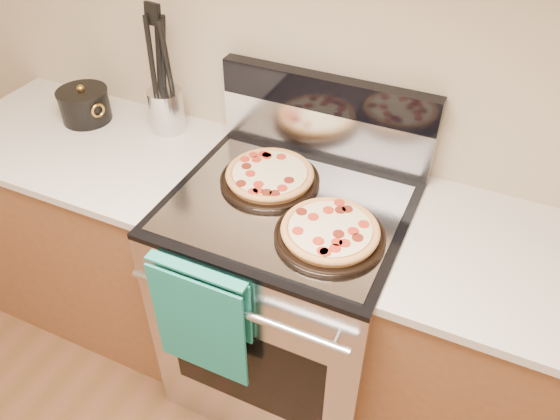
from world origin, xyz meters
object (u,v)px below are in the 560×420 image
at_px(utensil_crock, 167,110).
at_px(pepperoni_pizza_front, 330,232).
at_px(saucepan, 85,106).
at_px(pepperoni_pizza_back, 270,176).
at_px(range_body, 287,300).

bearing_deg(utensil_crock, pepperoni_pizza_front, -23.00).
distance_m(pepperoni_pizza_front, saucepan, 1.15).
bearing_deg(pepperoni_pizza_front, pepperoni_pizza_back, 148.15).
relative_size(range_body, pepperoni_pizza_back, 2.75).
relative_size(range_body, saucepan, 4.76).
bearing_deg(saucepan, range_body, -9.46).
bearing_deg(pepperoni_pizza_back, range_body, -35.05).
bearing_deg(range_body, pepperoni_pizza_back, 144.95).
xyz_separation_m(utensil_crock, saucepan, (-0.33, -0.07, -0.02)).
xyz_separation_m(pepperoni_pizza_back, utensil_crock, (-0.51, 0.16, 0.04)).
xyz_separation_m(pepperoni_pizza_front, utensil_crock, (-0.79, 0.33, 0.04)).
relative_size(pepperoni_pizza_back, pepperoni_pizza_front, 1.01).
xyz_separation_m(pepperoni_pizza_back, pepperoni_pizza_front, (0.28, -0.17, -0.00)).
bearing_deg(pepperoni_pizza_front, utensil_crock, 157.00).
distance_m(range_body, pepperoni_pizza_back, 0.51).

